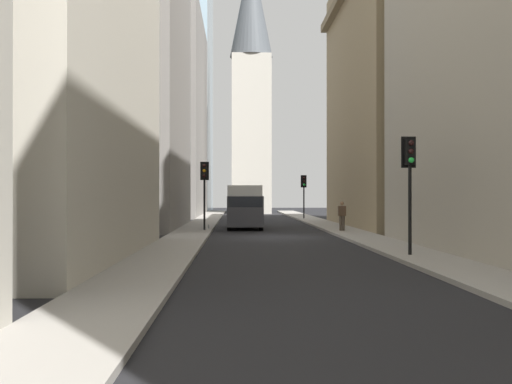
{
  "coord_description": "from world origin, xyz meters",
  "views": [
    {
      "loc": [
        -29.88,
        1.94,
        2.23
      ],
      "look_at": [
        17.26,
        0.32,
        2.46
      ],
      "focal_mm": 39.81,
      "sensor_mm": 36.0,
      "label": 1
    }
  ],
  "objects_px": {
    "traffic_light_midblock": "(204,180)",
    "pedestrian": "(342,215)",
    "delivery_truck": "(245,206)",
    "discarded_bottle": "(209,227)",
    "traffic_light_far_junction": "(304,187)",
    "traffic_light_foreground": "(410,167)",
    "sedan_navy": "(243,213)"
  },
  "relations": [
    {
      "from": "pedestrian",
      "to": "traffic_light_foreground",
      "type": "bearing_deg",
      "value": 179.51
    },
    {
      "from": "sedan_navy",
      "to": "traffic_light_far_junction",
      "type": "distance_m",
      "value": 6.02
    },
    {
      "from": "traffic_light_far_junction",
      "to": "pedestrian",
      "type": "xyz_separation_m",
      "value": [
        -17.36,
        -0.16,
        -1.9
      ]
    },
    {
      "from": "traffic_light_midblock",
      "to": "pedestrian",
      "type": "height_order",
      "value": "traffic_light_midblock"
    },
    {
      "from": "delivery_truck",
      "to": "traffic_light_midblock",
      "type": "relative_size",
      "value": 1.58
    },
    {
      "from": "discarded_bottle",
      "to": "traffic_light_foreground",
      "type": "bearing_deg",
      "value": -153.67
    },
    {
      "from": "traffic_light_far_junction",
      "to": "pedestrian",
      "type": "distance_m",
      "value": 17.46
    },
    {
      "from": "traffic_light_foreground",
      "to": "discarded_bottle",
      "type": "bearing_deg",
      "value": 26.33
    },
    {
      "from": "traffic_light_foreground",
      "to": "discarded_bottle",
      "type": "xyz_separation_m",
      "value": [
        15.72,
        7.78,
        -2.93
      ]
    },
    {
      "from": "traffic_light_midblock",
      "to": "traffic_light_far_junction",
      "type": "xyz_separation_m",
      "value": [
        16.28,
        -7.92,
        -0.17
      ]
    },
    {
      "from": "traffic_light_foreground",
      "to": "traffic_light_far_junction",
      "type": "distance_m",
      "value": 30.7
    },
    {
      "from": "delivery_truck",
      "to": "traffic_light_far_junction",
      "type": "distance_m",
      "value": 13.77
    },
    {
      "from": "traffic_light_foreground",
      "to": "sedan_navy",
      "type": "bearing_deg",
      "value": 10.54
    },
    {
      "from": "pedestrian",
      "to": "discarded_bottle",
      "type": "distance_m",
      "value": 8.29
    },
    {
      "from": "traffic_light_midblock",
      "to": "pedestrian",
      "type": "xyz_separation_m",
      "value": [
        -1.07,
        -8.08,
        -2.07
      ]
    },
    {
      "from": "sedan_navy",
      "to": "pedestrian",
      "type": "xyz_separation_m",
      "value": [
        -16.25,
        -5.62,
        0.4
      ]
    },
    {
      "from": "pedestrian",
      "to": "discarded_bottle",
      "type": "relative_size",
      "value": 6.3
    },
    {
      "from": "sedan_navy",
      "to": "traffic_light_foreground",
      "type": "bearing_deg",
      "value": -169.46
    },
    {
      "from": "sedan_navy",
      "to": "traffic_light_midblock",
      "type": "relative_size",
      "value": 1.06
    },
    {
      "from": "delivery_truck",
      "to": "traffic_light_midblock",
      "type": "height_order",
      "value": "traffic_light_midblock"
    },
    {
      "from": "traffic_light_foreground",
      "to": "discarded_bottle",
      "type": "relative_size",
      "value": 15.33
    },
    {
      "from": "delivery_truck",
      "to": "sedan_navy",
      "type": "height_order",
      "value": "delivery_truck"
    },
    {
      "from": "traffic_light_foreground",
      "to": "traffic_light_midblock",
      "type": "xyz_separation_m",
      "value": [
        14.41,
        7.97,
        -0.05
      ]
    },
    {
      "from": "traffic_light_midblock",
      "to": "traffic_light_far_junction",
      "type": "bearing_deg",
      "value": -25.93
    },
    {
      "from": "delivery_truck",
      "to": "traffic_light_far_junction",
      "type": "height_order",
      "value": "traffic_light_far_junction"
    },
    {
      "from": "sedan_navy",
      "to": "traffic_light_midblock",
      "type": "distance_m",
      "value": 15.57
    },
    {
      "from": "traffic_light_midblock",
      "to": "pedestrian",
      "type": "relative_size",
      "value": 2.4
    },
    {
      "from": "pedestrian",
      "to": "traffic_light_midblock",
      "type": "bearing_deg",
      "value": 82.44
    },
    {
      "from": "delivery_truck",
      "to": "discarded_bottle",
      "type": "bearing_deg",
      "value": 136.83
    },
    {
      "from": "traffic_light_far_junction",
      "to": "sedan_navy",
      "type": "bearing_deg",
      "value": 101.46
    },
    {
      "from": "traffic_light_far_junction",
      "to": "discarded_bottle",
      "type": "height_order",
      "value": "traffic_light_far_junction"
    },
    {
      "from": "pedestrian",
      "to": "discarded_bottle",
      "type": "height_order",
      "value": "pedestrian"
    }
  ]
}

